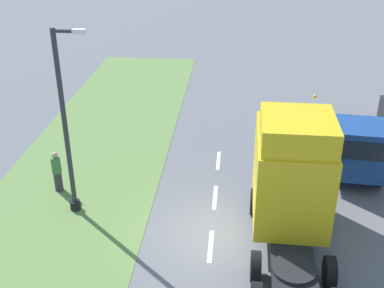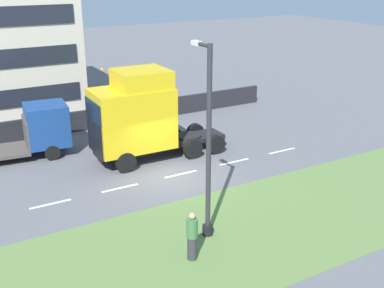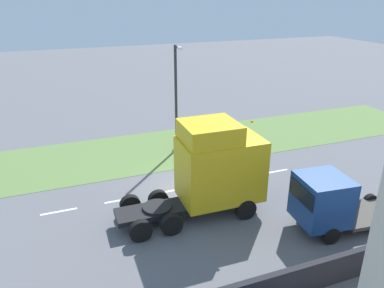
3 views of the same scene
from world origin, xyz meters
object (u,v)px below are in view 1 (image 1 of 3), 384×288
object	(u,v)px
lorry_cab	(292,177)
pedestrian	(57,172)
flatbed_truck	(358,148)
lamp_post	(68,136)

from	to	relation	value
lorry_cab	pedestrian	size ratio (longest dim) A/B	4.00
lorry_cab	flatbed_truck	bearing A→B (deg)	53.42
lorry_cab	flatbed_truck	world-z (taller)	lorry_cab
lamp_post	pedestrian	world-z (taller)	lamp_post
lorry_cab	lamp_post	size ratio (longest dim) A/B	1.01
flatbed_truck	lamp_post	xyz separation A→B (m)	(-11.50, -3.55, 1.80)
pedestrian	lorry_cab	bearing A→B (deg)	-12.64
pedestrian	flatbed_truck	bearing A→B (deg)	9.99
flatbed_truck	pedestrian	distance (m)	12.88
lamp_post	lorry_cab	bearing A→B (deg)	-5.43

